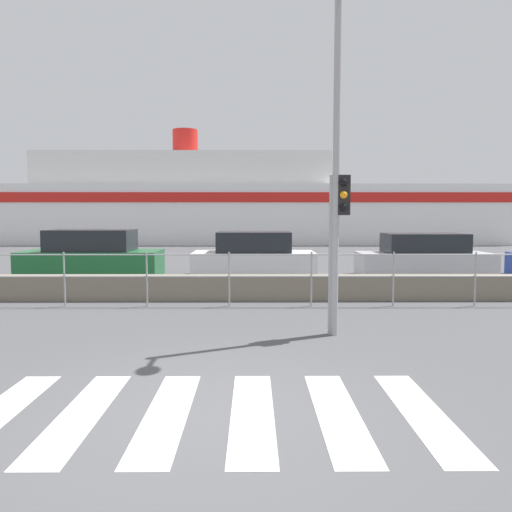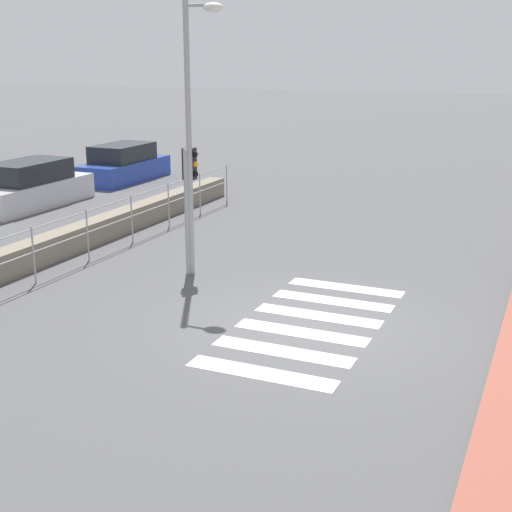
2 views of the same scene
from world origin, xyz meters
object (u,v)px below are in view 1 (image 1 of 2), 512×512
ferry_boat (234,206)px  parked_car_silver (424,258)px  traffic_light_far (338,218)px  parked_car_white (254,257)px  parked_car_green (92,257)px  streetlamp (338,124)px

ferry_boat → parked_car_silver: ferry_boat is taller
traffic_light_far → parked_car_white: 8.36m
traffic_light_far → ferry_boat: bearing=95.9°
traffic_light_far → parked_car_silver: bearing=62.1°
parked_car_green → parked_car_silver: (11.17, 0.00, -0.06)m
streetlamp → parked_car_green: bearing=129.3°
parked_car_green → parked_car_white: bearing=0.0°
traffic_light_far → streetlamp: 1.57m
ferry_boat → parked_car_silver: bearing=-70.0°
parked_car_silver → traffic_light_far: bearing=-117.9°
traffic_light_far → parked_car_white: (-1.44, 8.11, -1.39)m
parked_car_white → parked_car_silver: (5.73, 0.00, -0.02)m
traffic_light_far → ferry_boat: 28.00m
traffic_light_far → ferry_boat: (-2.88, 27.84, 0.65)m
streetlamp → ferry_boat: ferry_boat is taller
parked_car_white → parked_car_silver: bearing=0.0°
traffic_light_far → parked_car_silver: traffic_light_far is taller
ferry_boat → parked_car_white: ferry_boat is taller
streetlamp → parked_car_silver: streetlamp is taller
ferry_boat → parked_car_silver: (7.17, -19.73, -2.06)m
parked_car_white → traffic_light_far: bearing=-79.9°
parked_car_green → parked_car_white: 5.43m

